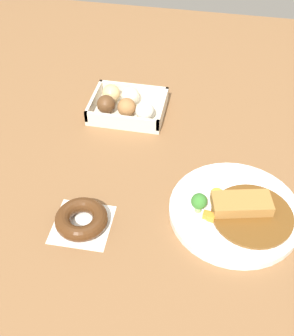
# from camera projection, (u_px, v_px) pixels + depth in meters

# --- Properties ---
(ground_plane) EXTENTS (1.60, 1.60, 0.00)m
(ground_plane) POSITION_uv_depth(u_px,v_px,m) (171.00, 156.00, 1.04)
(ground_plane) COLOR brown
(curry_plate) EXTENTS (0.28, 0.28, 0.06)m
(curry_plate) POSITION_uv_depth(u_px,v_px,m) (236.00, 210.00, 0.90)
(curry_plate) COLOR white
(curry_plate) RESTS_ON ground_plane
(donut_box) EXTENTS (0.19, 0.15, 0.06)m
(donut_box) POSITION_uv_depth(u_px,v_px,m) (126.00, 105.00, 1.14)
(donut_box) COLOR beige
(donut_box) RESTS_ON ground_plane
(chocolate_ring_donut) EXTENTS (0.12, 0.12, 0.03)m
(chocolate_ring_donut) POSITION_uv_depth(u_px,v_px,m) (82.00, 219.00, 0.88)
(chocolate_ring_donut) COLOR white
(chocolate_ring_donut) RESTS_ON ground_plane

